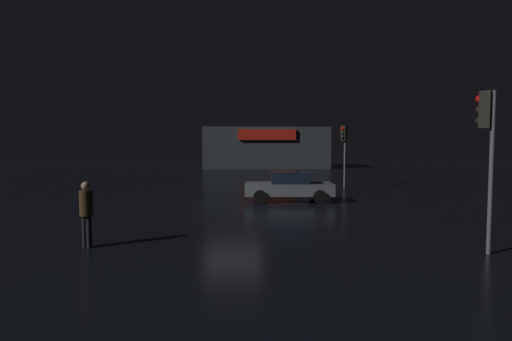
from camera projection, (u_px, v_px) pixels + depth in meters
name	position (u px, v px, depth m)	size (l,w,h in m)	color
ground_plane	(233.00, 208.00, 17.55)	(120.00, 120.00, 0.00)	black
store_building	(265.00, 148.00, 49.13)	(14.16, 8.83, 4.67)	#33383D
traffic_signal_main	(487.00, 131.00, 10.14)	(0.41, 0.43, 4.05)	#595B60
traffic_signal_opposite	(344.00, 142.00, 25.31)	(0.41, 0.43, 3.88)	#595B60
car_near	(289.00, 186.00, 19.61)	(4.23, 1.99, 1.44)	slate
pedestrian	(86.00, 209.00, 10.84)	(0.46, 0.46, 1.76)	black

